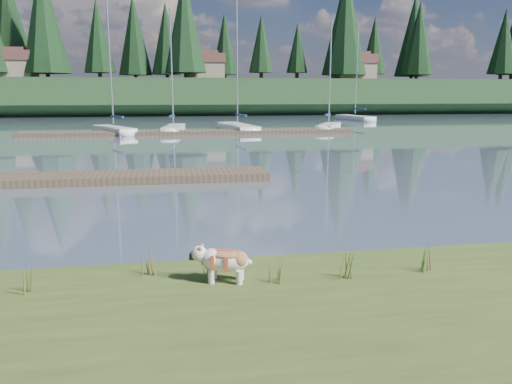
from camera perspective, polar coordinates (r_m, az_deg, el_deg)
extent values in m
plane|color=slate|center=(40.19, -10.33, 6.46)|extent=(200.00, 200.00, 0.00)
cube|color=#1A3419|center=(83.05, -10.20, 10.61)|extent=(200.00, 20.00, 5.00)
cylinder|color=silver|center=(7.91, -5.13, -9.63)|extent=(0.10, 0.10, 0.22)
cylinder|color=silver|center=(8.11, -4.86, -9.08)|extent=(0.10, 0.10, 0.22)
cylinder|color=silver|center=(7.85, -1.94, -9.75)|extent=(0.10, 0.10, 0.22)
cylinder|color=silver|center=(8.06, -1.76, -9.20)|extent=(0.10, 0.10, 0.22)
ellipsoid|color=silver|center=(7.90, -3.37, -7.87)|extent=(0.79, 0.53, 0.34)
ellipsoid|color=#A26D3C|center=(7.87, -3.38, -7.12)|extent=(0.57, 0.45, 0.12)
ellipsoid|color=silver|center=(7.94, -6.52, -7.00)|extent=(0.31, 0.32, 0.25)
cube|color=black|center=(7.97, -7.29, -7.27)|extent=(0.11, 0.14, 0.10)
cube|color=#4C3D2C|center=(19.79, -22.39, 1.36)|extent=(16.00, 2.00, 0.30)
cube|color=#4C3D2C|center=(40.20, -7.47, 6.76)|extent=(26.00, 2.20, 0.30)
cube|color=white|center=(42.12, -15.94, 6.72)|extent=(4.04, 6.17, 0.70)
ellipsoid|color=white|center=(45.03, -17.34, 6.92)|extent=(1.97, 2.12, 0.70)
cylinder|color=silver|center=(42.07, -16.35, 14.10)|extent=(0.12, 0.12, 9.69)
cube|color=navy|center=(41.26, -15.61, 8.30)|extent=(1.28, 2.29, 0.20)
cube|color=white|center=(42.38, -9.40, 7.03)|extent=(2.08, 5.90, 0.70)
ellipsoid|color=white|center=(45.23, -8.94, 7.31)|extent=(1.46, 1.73, 0.70)
cylinder|color=silver|center=(42.32, -9.63, 13.96)|extent=(0.12, 0.12, 9.08)
cube|color=navy|center=(41.53, -9.59, 8.57)|extent=(0.51, 2.30, 0.20)
cube|color=white|center=(43.67, -2.12, 7.30)|extent=(2.86, 7.96, 0.70)
ellipsoid|color=white|center=(47.42, -3.41, 7.60)|extent=(1.98, 2.34, 0.70)
cylinder|color=silver|center=(43.71, -2.18, 15.91)|extent=(0.12, 0.12, 11.97)
cube|color=navy|center=(42.59, -1.73, 8.79)|extent=(0.64, 3.09, 0.20)
cube|color=white|center=(44.66, 8.30, 7.28)|extent=(3.73, 5.49, 0.70)
ellipsoid|color=white|center=(47.39, 8.90, 7.49)|extent=(1.78, 1.91, 0.70)
cylinder|color=silver|center=(44.59, 8.48, 13.52)|extent=(0.12, 0.12, 8.56)
cube|color=navy|center=(43.85, 8.17, 8.75)|extent=(1.22, 2.04, 0.20)
cube|color=white|center=(61.14, 11.24, 8.24)|extent=(2.60, 7.05, 0.70)
ellipsoid|color=white|center=(64.15, 9.71, 8.43)|extent=(1.77, 2.09, 0.70)
cylinder|color=silver|center=(61.12, 11.45, 13.60)|extent=(0.12, 0.12, 10.28)
cube|color=navy|center=(60.28, 11.73, 9.30)|extent=(0.62, 2.74, 0.20)
cone|color=#475B23|center=(8.38, -12.71, -7.06)|extent=(0.03, 0.03, 0.66)
cone|color=brown|center=(8.33, -11.95, -7.62)|extent=(0.03, 0.03, 0.53)
cone|color=#475B23|center=(8.40, -12.30, -6.77)|extent=(0.03, 0.03, 0.72)
cone|color=brown|center=(8.38, -11.73, -7.74)|extent=(0.03, 0.03, 0.46)
cone|color=#475B23|center=(8.32, -12.59, -7.44)|extent=(0.03, 0.03, 0.59)
cone|color=#475B23|center=(7.88, -6.28, -8.54)|extent=(0.03, 0.03, 0.53)
cone|color=brown|center=(7.83, -5.42, -9.04)|extent=(0.03, 0.03, 0.43)
cone|color=#475B23|center=(7.90, -5.86, -8.27)|extent=(0.03, 0.03, 0.59)
cone|color=brown|center=(7.88, -5.22, -9.12)|extent=(0.03, 0.03, 0.37)
cone|color=#475B23|center=(7.81, -6.09, -8.91)|extent=(0.03, 0.03, 0.48)
cone|color=#475B23|center=(8.13, 9.70, -7.53)|extent=(0.03, 0.03, 0.65)
cone|color=brown|center=(8.13, 10.59, -8.07)|extent=(0.03, 0.03, 0.52)
cone|color=#475B23|center=(8.17, 10.04, -7.22)|extent=(0.03, 0.03, 0.72)
cone|color=brown|center=(8.18, 10.68, -8.17)|extent=(0.03, 0.03, 0.46)
cone|color=#475B23|center=(8.08, 10.02, -7.92)|extent=(0.03, 0.03, 0.59)
cone|color=#475B23|center=(8.25, -25.29, -8.70)|extent=(0.03, 0.03, 0.53)
cone|color=brown|center=(8.17, -24.64, -9.22)|extent=(0.03, 0.03, 0.42)
cone|color=#475B23|center=(8.25, -24.85, -8.46)|extent=(0.03, 0.03, 0.58)
cone|color=brown|center=(8.21, -24.35, -9.30)|extent=(0.03, 0.03, 0.37)
cone|color=#475B23|center=(8.18, -25.29, -9.06)|extent=(0.03, 0.03, 0.47)
cone|color=#475B23|center=(7.90, 1.77, -8.73)|extent=(0.03, 0.03, 0.45)
cone|color=brown|center=(7.87, 2.67, -9.16)|extent=(0.03, 0.03, 0.36)
cone|color=#475B23|center=(7.93, 2.16, -8.48)|extent=(0.03, 0.03, 0.49)
cone|color=brown|center=(7.93, 2.82, -9.20)|extent=(0.03, 0.03, 0.31)
cone|color=#475B23|center=(7.84, 2.03, -9.08)|extent=(0.03, 0.03, 0.40)
cone|color=#475B23|center=(8.84, 18.42, -6.92)|extent=(0.03, 0.03, 0.51)
cone|color=brown|center=(8.85, 19.25, -7.30)|extent=(0.03, 0.03, 0.41)
cone|color=#475B23|center=(8.89, 18.68, -6.67)|extent=(0.03, 0.03, 0.56)
cone|color=brown|center=(8.91, 19.28, -7.36)|extent=(0.03, 0.03, 0.36)
cone|color=#475B23|center=(8.79, 18.77, -7.22)|extent=(0.03, 0.03, 0.46)
cube|color=#33281C|center=(9.05, -11.63, -9.72)|extent=(60.00, 0.50, 0.14)
cylinder|color=#382619|center=(82.74, -17.40, 12.64)|extent=(0.60, 0.60, 1.80)
cone|color=black|center=(83.13, -17.65, 16.66)|extent=(4.84, 4.84, 11.00)
cylinder|color=#382619|center=(76.14, -8.00, 13.19)|extent=(0.60, 0.60, 1.80)
cone|color=black|center=(76.73, -8.15, 18.57)|extent=(6.16, 6.16, 14.00)
cylinder|color=#382619|center=(81.42, 0.60, 13.17)|extent=(0.60, 0.60, 1.80)
cone|color=black|center=(81.73, 0.61, 16.64)|extent=(3.96, 3.96, 9.00)
cylinder|color=#382619|center=(82.84, 9.98, 12.97)|extent=(0.60, 0.60, 1.80)
cone|color=black|center=(83.49, 10.18, 18.53)|extent=(7.04, 7.04, 16.00)
cylinder|color=#382619|center=(91.15, 17.84, 12.44)|extent=(0.60, 0.60, 1.80)
cone|color=black|center=(91.55, 18.09, 16.38)|extent=(5.28, 5.28, 12.00)
cylinder|color=#382619|center=(94.49, 26.15, 11.79)|extent=(0.60, 0.60, 1.80)
cone|color=black|center=(94.81, 26.45, 15.17)|extent=(4.62, 4.62, 10.50)
cube|color=gray|center=(83.17, -26.01, 12.36)|extent=(6.00, 5.00, 2.80)
cube|color=brown|center=(83.28, -26.14, 13.80)|extent=(6.30, 5.30, 1.40)
cube|color=brown|center=(83.33, -26.19, 14.35)|extent=(4.20, 3.60, 0.70)
cube|color=gray|center=(81.30, -5.96, 13.46)|extent=(6.00, 5.00, 2.80)
cube|color=brown|center=(81.41, -5.99, 14.94)|extent=(6.30, 5.30, 1.40)
cube|color=brown|center=(81.47, -6.00, 15.50)|extent=(4.20, 3.60, 0.70)
cube|color=gray|center=(84.48, 11.07, 13.24)|extent=(6.00, 5.00, 2.80)
cube|color=brown|center=(84.58, 11.12, 14.66)|extent=(6.30, 5.30, 1.40)
cube|color=brown|center=(84.63, 11.14, 15.20)|extent=(4.20, 3.60, 0.70)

